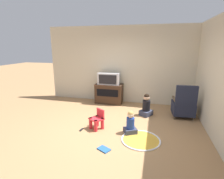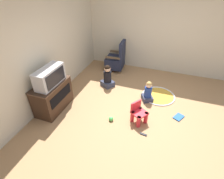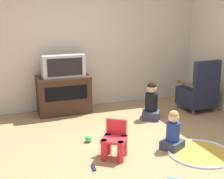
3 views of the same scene
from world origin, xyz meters
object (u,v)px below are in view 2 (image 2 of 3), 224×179
(tv_cabinet, at_px, (53,96))
(toy_ball, at_px, (111,119))
(child_watching_center, at_px, (107,77))
(black_armchair, at_px, (116,60))
(remote_control, at_px, (143,134))
(child_watching_left, at_px, (148,92))
(book, at_px, (179,117))
(yellow_kid_chair, at_px, (139,114))
(television, at_px, (50,77))

(tv_cabinet, xyz_separation_m, toy_ball, (0.05, -1.50, -0.32))
(child_watching_center, bearing_deg, black_armchair, -54.61)
(black_armchair, height_order, remote_control, black_armchair)
(black_armchair, xyz_separation_m, child_watching_center, (-1.08, -0.09, -0.08))
(child_watching_left, xyz_separation_m, book, (-0.42, -0.84, -0.24))
(tv_cabinet, distance_m, yellow_kid_chair, 2.11)
(tv_cabinet, height_order, book, tv_cabinet)
(tv_cabinet, height_order, toy_ball, tv_cabinet)
(television, bearing_deg, tv_cabinet, 90.00)
(child_watching_center, bearing_deg, yellow_kid_chair, 166.44)
(tv_cabinet, distance_m, remote_control, 2.33)
(black_armchair, distance_m, toy_ball, 2.56)
(child_watching_left, height_order, child_watching_center, child_watching_center)
(remote_control, bearing_deg, yellow_kid_chair, -54.36)
(television, height_order, remote_control, television)
(tv_cabinet, bearing_deg, black_armchair, -17.77)
(television, xyz_separation_m, child_watching_left, (1.11, -2.09, -0.68))
(tv_cabinet, bearing_deg, child_watching_center, -32.03)
(child_watching_center, bearing_deg, child_watching_left, -162.91)
(television, relative_size, toy_ball, 7.33)
(book, bearing_deg, black_armchair, -101.02)
(television, height_order, black_armchair, television)
(black_armchair, xyz_separation_m, yellow_kid_chair, (-2.25, -1.29, -0.16))
(yellow_kid_chair, bearing_deg, toy_ball, 142.46)
(black_armchair, xyz_separation_m, book, (-1.80, -2.18, -0.36))
(television, bearing_deg, black_armchair, -16.73)
(yellow_kid_chair, distance_m, book, 1.01)
(television, xyz_separation_m, yellow_kid_chair, (0.24, -2.04, -0.72))
(yellow_kid_chair, height_order, book, yellow_kid_chair)
(tv_cabinet, distance_m, child_watching_center, 1.67)
(television, bearing_deg, child_watching_center, -30.57)
(remote_control, bearing_deg, book, -123.79)
(television, xyz_separation_m, child_watching_center, (1.42, -0.84, -0.63))
(television, bearing_deg, book, -76.72)
(yellow_kid_chair, height_order, remote_control, yellow_kid_chair)
(tv_cabinet, xyz_separation_m, remote_control, (-0.12, -2.29, -0.36))
(tv_cabinet, relative_size, book, 3.26)
(tv_cabinet, distance_m, book, 3.08)
(child_watching_left, distance_m, remote_control, 1.26)
(tv_cabinet, distance_m, child_watching_left, 2.42)
(remote_control, bearing_deg, toy_ball, -5.34)
(toy_ball, bearing_deg, book, -66.60)
(television, xyz_separation_m, remote_control, (-0.12, -2.24, -0.92))
(child_watching_left, bearing_deg, remote_control, 159.08)
(book, bearing_deg, child_watching_center, -80.58)
(child_watching_center, relative_size, book, 2.22)
(television, relative_size, black_armchair, 0.77)
(black_armchair, xyz_separation_m, toy_ball, (-2.44, -0.70, -0.32))
(tv_cabinet, xyz_separation_m, child_watching_center, (1.42, -0.89, -0.08))
(remote_control, bearing_deg, tv_cabinet, 3.57)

